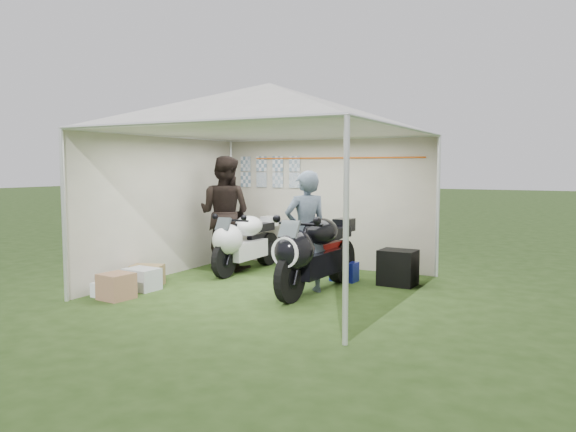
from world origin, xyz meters
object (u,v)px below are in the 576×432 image
object	(u,v)px
paddock_stand	(344,271)
person_dark_jacket	(225,213)
canopy_tent	(271,113)
equipment_box	(398,268)
person_blue_jacket	(306,232)
crate_0	(142,279)
crate_2	(103,290)
crate_1	(116,286)
crate_3	(147,275)
motorcycle_white	(244,240)
motorcycle_black	(314,251)

from	to	relation	value
paddock_stand	person_dark_jacket	xyz separation A→B (m)	(-2.23, -0.03, 0.84)
canopy_tent	equipment_box	distance (m)	3.00
person_dark_jacket	person_blue_jacket	size ratio (longest dim) A/B	1.14
person_dark_jacket	crate_0	size ratio (longest dim) A/B	4.20
crate_0	crate_2	xyz separation A→B (m)	(-0.16, -0.60, -0.06)
person_blue_jacket	crate_0	xyz separation A→B (m)	(-2.20, -0.96, -0.71)
person_blue_jacket	crate_2	xyz separation A→B (m)	(-2.36, -1.56, -0.77)
crate_1	crate_2	distance (m)	0.27
crate_2	crate_3	world-z (taller)	crate_3
paddock_stand	crate_3	bearing A→B (deg)	-146.19
motorcycle_white	crate_2	world-z (taller)	motorcycle_white
canopy_tent	motorcycle_black	bearing A→B (deg)	-6.26
crate_3	motorcycle_white	bearing A→B (deg)	65.34
crate_1	equipment_box	bearing A→B (deg)	40.38
motorcycle_black	crate_3	size ratio (longest dim) A/B	4.81
crate_1	canopy_tent	bearing A→B (deg)	47.70
person_blue_jacket	equipment_box	world-z (taller)	person_blue_jacket
crate_3	crate_2	bearing A→B (deg)	-91.27
motorcycle_white	crate_3	world-z (taller)	motorcycle_white
motorcycle_black	person_blue_jacket	distance (m)	0.29
person_dark_jacket	person_blue_jacket	bearing A→B (deg)	148.71
equipment_box	person_blue_jacket	bearing A→B (deg)	-133.21
motorcycle_black	person_dark_jacket	distance (m)	2.41
person_dark_jacket	crate_2	bearing A→B (deg)	76.92
crate_0	crate_1	world-z (taller)	crate_1
person_blue_jacket	crate_2	bearing A→B (deg)	-15.48
equipment_box	crate_1	world-z (taller)	equipment_box
motorcycle_white	crate_1	distance (m)	2.54
equipment_box	person_dark_jacket	bearing A→B (deg)	-177.70
crate_3	canopy_tent	bearing A→B (deg)	23.78
equipment_box	crate_3	size ratio (longest dim) A/B	1.16
motorcycle_black	crate_3	world-z (taller)	motorcycle_black
equipment_box	crate_3	bearing A→B (deg)	-152.09
canopy_tent	crate_3	xyz separation A→B (m)	(-1.73, -0.76, -2.42)
canopy_tent	crate_3	world-z (taller)	canopy_tent
crate_0	crate_2	distance (m)	0.62
motorcycle_white	crate_0	world-z (taller)	motorcycle_white
person_blue_jacket	crate_2	distance (m)	2.93
crate_0	crate_2	size ratio (longest dim) A/B	1.75
crate_2	crate_3	size ratio (longest dim) A/B	0.58
canopy_tent	paddock_stand	xyz separation A→B (m)	(0.80, 0.93, -2.42)
person_blue_jacket	person_dark_jacket	bearing A→B (deg)	-74.31
paddock_stand	crate_2	size ratio (longest dim) A/B	1.51
crate_1	crate_2	world-z (taller)	crate_1
motorcycle_white	motorcycle_black	bearing A→B (deg)	-27.83
equipment_box	crate_3	distance (m)	3.81
crate_0	equipment_box	bearing A→B (deg)	32.49
crate_2	person_blue_jacket	bearing A→B (deg)	33.46
crate_0	crate_3	bearing A→B (deg)	118.01
person_dark_jacket	crate_1	bearing A→B (deg)	82.76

